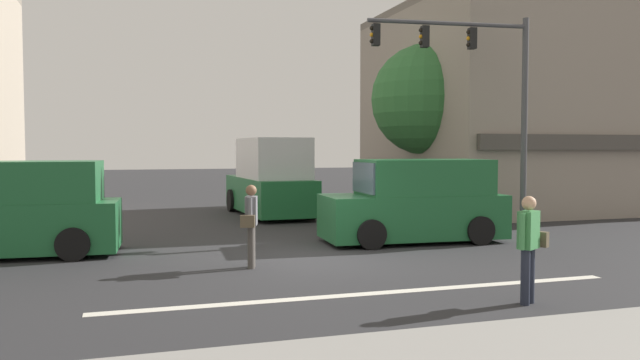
# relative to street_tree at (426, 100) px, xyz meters

# --- Properties ---
(ground_plane) EXTENTS (120.00, 120.00, 0.00)m
(ground_plane) POSITION_rel_street_tree_xyz_m (-6.68, -7.73, -4.17)
(ground_plane) COLOR #2B2B2D
(lane_marking_stripe) EXTENTS (9.00, 0.24, 0.01)m
(lane_marking_stripe) POSITION_rel_street_tree_xyz_m (-6.68, -11.23, -4.16)
(lane_marking_stripe) COLOR silver
(lane_marking_stripe) RESTS_ON ground
(building_right_corner) EXTENTS (11.00, 9.62, 7.97)m
(building_right_corner) POSITION_rel_street_tree_xyz_m (5.16, 1.13, -0.18)
(building_right_corner) COLOR gray
(building_right_corner) RESTS_ON ground
(street_tree) EXTENTS (4.06, 4.06, 6.21)m
(street_tree) POSITION_rel_street_tree_xyz_m (0.00, 0.00, 0.00)
(street_tree) COLOR #4C3823
(street_tree) RESTS_ON ground
(traffic_light_mast) EXTENTS (4.87, 0.69, 6.20)m
(traffic_light_mast) POSITION_rel_street_tree_xyz_m (-0.61, -4.78, 0.13)
(traffic_light_mast) COLOR #47474C
(traffic_light_mast) RESTS_ON ground
(van_crossing_rightbound) EXTENTS (4.69, 2.23, 2.11)m
(van_crossing_rightbound) POSITION_rel_street_tree_xyz_m (-3.45, -6.22, -3.16)
(van_crossing_rightbound) COLOR #1E6033
(van_crossing_rightbound) RESTS_ON ground
(box_truck_waiting_far) EXTENTS (2.41, 5.67, 2.75)m
(box_truck_waiting_far) POSITION_rel_street_tree_xyz_m (-5.64, 0.92, -2.92)
(box_truck_waiting_far) COLOR #1E6033
(box_truck_waiting_far) RESTS_ON ground
(van_crossing_leftbound) EXTENTS (4.72, 2.29, 2.11)m
(van_crossing_leftbound) POSITION_rel_street_tree_xyz_m (-12.91, -5.56, -3.16)
(van_crossing_leftbound) COLOR #1E6033
(van_crossing_leftbound) RESTS_ON ground
(pedestrian_foreground_with_bag) EXTENTS (0.67, 0.47, 1.67)m
(pedestrian_foreground_with_bag) POSITION_rel_street_tree_xyz_m (-4.65, -12.57, -3.22)
(pedestrian_foreground_with_bag) COLOR #232838
(pedestrian_foreground_with_bag) RESTS_ON ground
(pedestrian_mid_crossing) EXTENTS (0.44, 0.67, 1.67)m
(pedestrian_mid_crossing) POSITION_rel_street_tree_xyz_m (-8.18, -8.46, -3.22)
(pedestrian_mid_crossing) COLOR #4C4742
(pedestrian_mid_crossing) RESTS_ON ground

